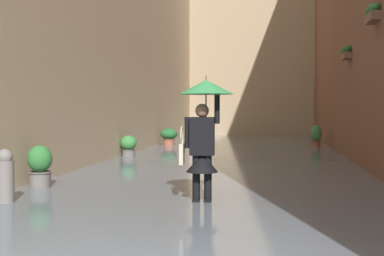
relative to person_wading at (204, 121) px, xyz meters
name	(u,v)px	position (x,y,z in m)	size (l,w,h in m)	color
ground_plane	(232,158)	(0.15, -7.30, -1.31)	(60.00, 60.00, 0.00)	slate
flood_water	(232,157)	(0.15, -7.30, -1.27)	(7.44, 29.49, 0.07)	slate
building_facade_far	(252,49)	(0.15, -19.94, 3.51)	(10.24, 1.80, 9.63)	tan
person_wading	(204,121)	(0.00, 0.00, 0.00)	(0.84, 0.84, 2.01)	black
potted_plant_mid_right	(40,167)	(3.12, -0.83, -0.86)	(0.44, 0.44, 0.83)	#66605B
potted_plant_far_right	(169,136)	(2.98, -11.33, -0.88)	(0.67, 0.67, 0.73)	#9E563D
potted_plant_far_left	(316,136)	(-2.66, -11.54, -0.82)	(0.40, 0.40, 0.89)	#9E563D
potted_plant_near_right	(129,146)	(3.21, -6.68, -0.93)	(0.49, 0.49, 0.70)	#66605B
mooring_bollard	(5,178)	(2.97, 0.60, -0.86)	(0.27, 0.27, 0.89)	slate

